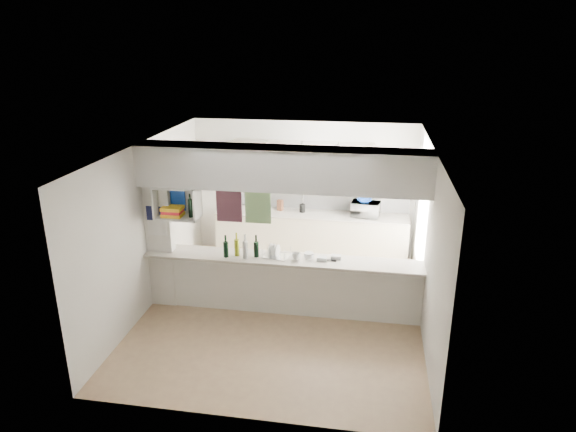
% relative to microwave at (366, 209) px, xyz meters
% --- Properties ---
extents(floor, '(4.80, 4.80, 0.00)m').
position_rel_microwave_xyz_m(floor, '(-1.20, -2.09, -1.06)').
color(floor, '#977457').
rests_on(floor, ground).
extents(ceiling, '(4.80, 4.80, 0.00)m').
position_rel_microwave_xyz_m(ceiling, '(-1.20, -2.09, 1.54)').
color(ceiling, white).
rests_on(ceiling, wall_back).
extents(wall_back, '(4.20, 0.00, 4.20)m').
position_rel_microwave_xyz_m(wall_back, '(-1.20, 0.31, 0.24)').
color(wall_back, silver).
rests_on(wall_back, floor).
extents(wall_left, '(0.00, 4.80, 4.80)m').
position_rel_microwave_xyz_m(wall_left, '(-3.30, -2.09, 0.24)').
color(wall_left, silver).
rests_on(wall_left, floor).
extents(wall_right, '(0.00, 4.80, 4.80)m').
position_rel_microwave_xyz_m(wall_right, '(0.90, -2.09, 0.24)').
color(wall_right, silver).
rests_on(wall_right, floor).
extents(servery_partition, '(4.20, 0.50, 2.60)m').
position_rel_microwave_xyz_m(servery_partition, '(-1.37, -2.09, 0.60)').
color(servery_partition, silver).
rests_on(servery_partition, floor).
extents(cubby_shelf, '(0.65, 0.35, 0.50)m').
position_rel_microwave_xyz_m(cubby_shelf, '(-2.77, -2.15, 0.65)').
color(cubby_shelf, white).
rests_on(cubby_shelf, bulkhead).
extents(kitchen_run, '(3.60, 0.63, 2.24)m').
position_rel_microwave_xyz_m(kitchen_run, '(-1.04, 0.05, -0.24)').
color(kitchen_run, beige).
rests_on(kitchen_run, floor).
extents(microwave, '(0.55, 0.41, 0.28)m').
position_rel_microwave_xyz_m(microwave, '(0.00, 0.00, 0.00)').
color(microwave, white).
rests_on(microwave, bench_top).
extents(bowl, '(0.27, 0.27, 0.07)m').
position_rel_microwave_xyz_m(bowl, '(-0.03, -0.02, 0.17)').
color(bowl, '#0D3598').
rests_on(bowl, microwave).
extents(dish_rack, '(0.42, 0.35, 0.20)m').
position_rel_microwave_xyz_m(dish_rack, '(-1.29, -2.06, -0.06)').
color(dish_rack, silver).
rests_on(dish_rack, breakfast_bar).
extents(cup, '(0.14, 0.14, 0.10)m').
position_rel_microwave_xyz_m(cup, '(-0.97, -2.13, -0.07)').
color(cup, white).
rests_on(cup, dish_rack).
extents(wine_bottles, '(0.53, 0.16, 0.38)m').
position_rel_microwave_xyz_m(wine_bottles, '(-1.81, -2.15, -0.00)').
color(wine_bottles, black).
rests_on(wine_bottles, breakfast_bar).
extents(plastic_tubs, '(0.56, 0.22, 0.07)m').
position_rel_microwave_xyz_m(plastic_tubs, '(-0.62, -2.03, -0.11)').
color(plastic_tubs, silver).
rests_on(plastic_tubs, breakfast_bar).
extents(utensil_jar, '(0.11, 0.11, 0.15)m').
position_rel_microwave_xyz_m(utensil_jar, '(-1.18, 0.06, -0.06)').
color(utensil_jar, black).
rests_on(utensil_jar, bench_top).
extents(knife_block, '(0.12, 0.11, 0.21)m').
position_rel_microwave_xyz_m(knife_block, '(-1.61, 0.09, -0.04)').
color(knife_block, brown).
rests_on(knife_block, bench_top).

